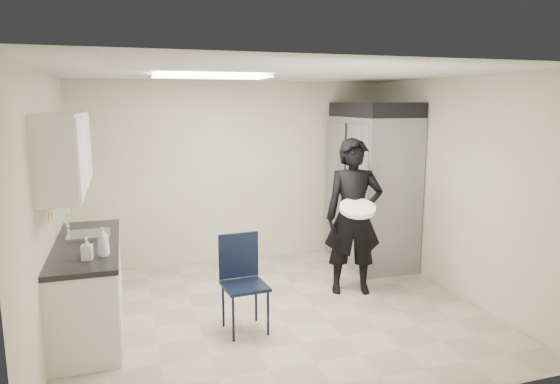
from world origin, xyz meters
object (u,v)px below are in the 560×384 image
object	(u,v)px
lower_counter	(89,288)
commercial_fridge	(372,191)
folding_chair	(245,286)
man_tuxedo	(353,217)

from	to	relation	value
lower_counter	commercial_fridge	xyz separation A→B (m)	(3.78, 1.07, 0.62)
folding_chair	man_tuxedo	xyz separation A→B (m)	(1.51, 0.66, 0.47)
lower_counter	commercial_fridge	world-z (taller)	commercial_fridge
lower_counter	folding_chair	world-z (taller)	folding_chair
man_tuxedo	folding_chair	bearing A→B (deg)	-140.32
commercial_fridge	folding_chair	xyz separation A→B (m)	(-2.27, -1.63, -0.57)
man_tuxedo	lower_counter	bearing A→B (deg)	-161.98
lower_counter	folding_chair	distance (m)	1.61
commercial_fridge	lower_counter	bearing A→B (deg)	-164.12
folding_chair	lower_counter	bearing A→B (deg)	155.17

